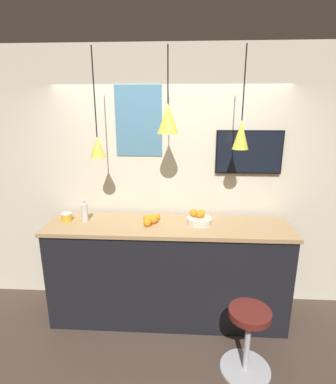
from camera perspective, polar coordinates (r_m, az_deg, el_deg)
The scene contains 13 objects.
ground_plane at distance 3.15m, azimuth -0.83°, elevation -30.20°, with size 14.00×14.00×0.00m, color #47382D.
back_wall at distance 3.39m, azimuth 0.40°, elevation 1.89°, with size 8.00×0.06×2.90m.
service_counter at distance 3.35m, azimuth 0.00°, elevation -14.97°, with size 2.52×0.61×1.10m.
bar_stool at distance 2.94m, azimuth 15.02°, elevation -24.48°, with size 0.45×0.45×0.62m.
fruit_bowl at distance 3.13m, azimuth 5.93°, elevation -5.14°, with size 0.26×0.26×0.15m.
orange_pile at distance 3.14m, azimuth -3.16°, elevation -5.20°, with size 0.18×0.25×0.09m.
juice_bottle at distance 3.27m, azimuth -15.59°, elevation -3.72°, with size 0.07×0.07×0.24m.
spread_jar at distance 3.36m, azimuth -18.74°, elevation -4.55°, with size 0.11×0.11×0.09m.
pendant_lamp_left at distance 3.00m, azimuth -13.27°, elevation 8.50°, with size 0.15×0.15×1.00m.
pendant_lamp_middle at distance 2.86m, azimuth -0.02°, elevation 13.83°, with size 0.20×0.20×0.77m.
pendant_lamp_right at distance 2.91m, azimuth 13.73°, elevation 10.60°, with size 0.15×0.15×0.91m.
mounted_tv at distance 3.34m, azimuth 15.17°, elevation 7.32°, with size 0.70×0.04×0.46m.
wall_poster at distance 3.29m, azimuth -5.63°, elevation 13.27°, with size 0.50×0.01×0.74m.
Camera 1 is at (0.16, -2.18, 2.27)m, focal length 28.00 mm.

